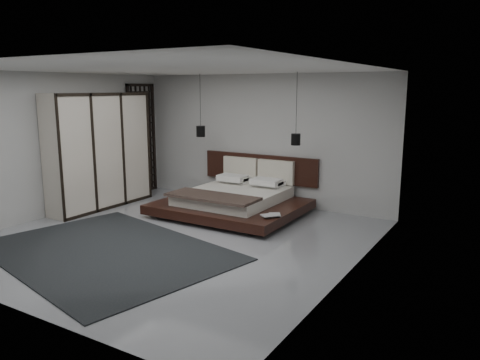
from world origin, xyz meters
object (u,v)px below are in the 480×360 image
Objects in this scene: wardrobe at (99,151)px; rug at (106,251)px; lattice_screen at (142,139)px; pendant_left at (201,131)px; bed at (235,199)px; pendant_right at (296,139)px.

wardrobe is 0.64× the size of rug.
pendant_left reaches higher than lattice_screen.
rug is at bearing -55.27° from lattice_screen.
lattice_screen is at bearing 169.59° from bed.
rug is at bearing -79.46° from pendant_left.
wardrobe reaches higher than rug.
lattice_screen is at bearing 178.44° from pendant_right.
wardrobe is at bearing -136.98° from pendant_left.
pendant_right is (1.13, 0.43, 1.24)m from bed.
pendant_right is at bearing 0.00° from pendant_left.
pendant_left reaches higher than rug.
bed is 2.05× the size of pendant_left.
wardrobe is (-1.57, -1.46, -0.37)m from pendant_left.
rug is at bearing -41.79° from wardrobe.
bed is at bearing -20.87° from pendant_left.
bed is 0.71× the size of rug.
wardrobe is at bearing 138.21° from rug.
rug is (-1.62, -3.43, -1.52)m from pendant_right.
pendant_right is at bearing 64.76° from rug.
pendant_right is 0.36× the size of rug.
pendant_right is at bearing 20.87° from bed.
pendant_left reaches higher than wardrobe.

